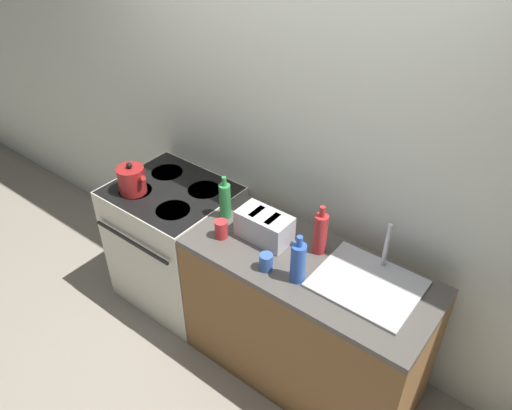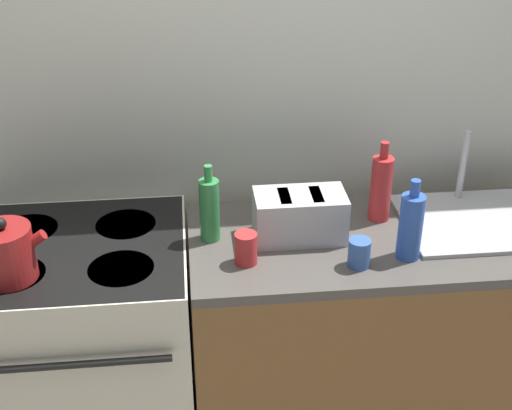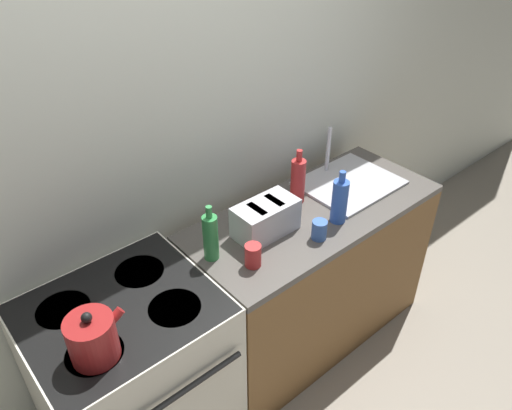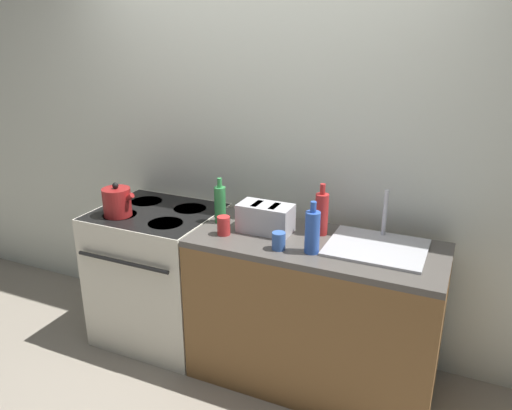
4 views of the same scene
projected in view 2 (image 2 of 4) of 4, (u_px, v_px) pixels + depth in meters
The scene contains 11 objects.
wall_back at pixel (236, 89), 2.59m from camera, with size 8.00×0.05×2.60m.
stove at pixel (87, 349), 2.60m from camera, with size 0.76×0.70×0.90m.
counter_block at pixel (380, 337), 2.68m from camera, with size 1.39×0.60×0.90m.
kettle at pixel (7, 253), 2.19m from camera, with size 0.22×0.17×0.21m.
toaster at pixel (300, 216), 2.41m from camera, with size 0.31×0.17×0.16m.
sink_tray at pixel (474, 219), 2.53m from camera, with size 0.51×0.42×0.28m.
bottle_red at pixel (381, 187), 2.50m from camera, with size 0.08×0.08×0.30m.
bottle_blue at pixel (411, 226), 2.29m from camera, with size 0.08×0.08×0.28m.
bottle_green at pixel (209, 209), 2.38m from camera, with size 0.07×0.07×0.28m.
cup_blue at pixel (359, 253), 2.27m from camera, with size 0.07×0.07×0.10m.
cup_red at pixel (246, 248), 2.29m from camera, with size 0.07×0.07×0.11m.
Camera 2 is at (-0.19, -1.74, 2.19)m, focal length 50.00 mm.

